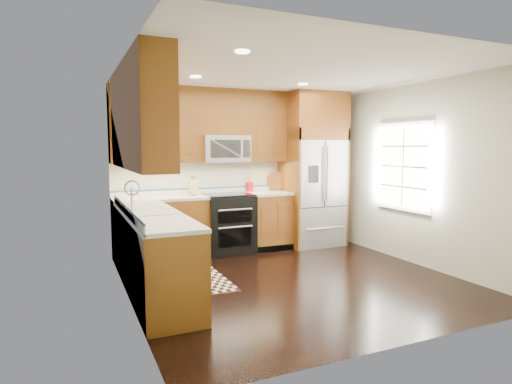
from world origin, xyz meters
name	(u,v)px	position (x,y,z in m)	size (l,w,h in m)	color
ground	(292,279)	(0.00, 0.00, 0.00)	(4.00, 4.00, 0.00)	black
wall_back	(235,170)	(0.00, 2.00, 1.30)	(4.00, 0.02, 2.60)	#B2B7A5
wall_left	(127,184)	(-2.00, 0.00, 1.30)	(0.02, 4.00, 2.60)	#B2B7A5
wall_right	(415,174)	(2.00, 0.00, 1.30)	(0.02, 4.00, 2.60)	#B2B7A5
window	(404,167)	(1.98, 0.20, 1.40)	(0.04, 1.10, 1.30)	white
base_cabinets	(179,240)	(-1.23, 0.90, 0.45)	(2.85, 3.00, 0.90)	brown
countertop	(187,203)	(-1.09, 1.01, 0.92)	(2.86, 3.01, 0.04)	silver
upper_cabinets	(179,122)	(-1.15, 1.09, 2.02)	(2.85, 3.00, 1.15)	brown
range	(228,224)	(-0.25, 1.67, 0.47)	(0.76, 0.67, 0.95)	black
microwave	(225,149)	(-0.25, 1.80, 1.66)	(0.76, 0.40, 0.42)	#B2B2B7
refrigerator	(313,169)	(1.30, 1.63, 1.30)	(0.98, 0.75, 2.60)	#B2B2B7
sink_faucet	(149,208)	(-1.73, 0.23, 0.99)	(0.54, 0.44, 0.37)	#B2B2B7
rug	(188,278)	(-1.20, 0.59, 0.01)	(0.87, 1.45, 0.01)	black
knife_block	(193,187)	(-0.78, 1.77, 1.06)	(0.11, 0.15, 0.30)	tan
utensil_crock	(250,184)	(0.24, 1.92, 1.06)	(0.12, 0.12, 0.35)	#A61417
cutting_board	(276,190)	(0.74, 1.92, 0.95)	(0.33, 0.33, 0.02)	brown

